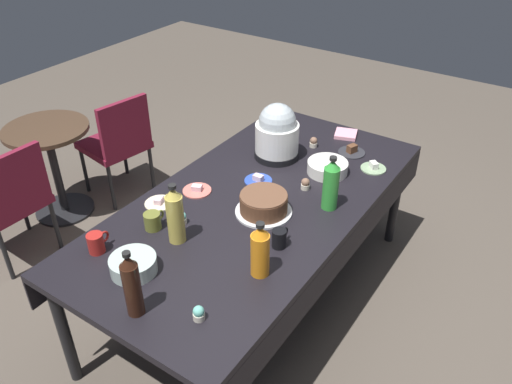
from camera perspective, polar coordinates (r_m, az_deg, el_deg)
name	(u,v)px	position (r m, az deg, el deg)	size (l,w,h in m)	color
ground	(256,298)	(3.34, 0.00, -11.51)	(9.00, 9.00, 0.00)	brown
potluck_table	(256,209)	(2.89, 0.00, -1.85)	(2.20, 1.10, 0.75)	black
frosted_layer_cake	(264,204)	(2.72, 0.85, -1.32)	(0.30, 0.30, 0.11)	silver
slow_cooker	(277,133)	(3.18, 2.33, 6.50)	(0.28, 0.28, 0.35)	black
glass_salad_bowl	(133,265)	(2.44, -13.33, -7.78)	(0.22, 0.22, 0.08)	#B2C6BC
ceramic_snack_bowl	(327,167)	(3.10, 7.85, 2.69)	(0.24, 0.24, 0.07)	silver
dessert_plate_coral	(197,190)	(2.94, -6.50, 0.23)	(0.16, 0.16, 0.04)	#E07266
dessert_plate_charcoal	(352,151)	(3.35, 10.47, 4.43)	(0.17, 0.17, 0.06)	#2D2D33
dessert_plate_sage	(373,167)	(3.20, 12.77, 2.65)	(0.15, 0.15, 0.05)	#8CA87F
dessert_plate_cream	(159,203)	(2.86, -10.59, -1.15)	(0.16, 0.16, 0.04)	beige
dessert_plate_cobalt	(258,180)	(3.00, 0.25, 1.34)	(0.16, 0.16, 0.04)	#2D4CB2
cupcake_mint	(182,218)	(2.69, -8.16, -2.84)	(0.05, 0.05, 0.07)	beige
cupcake_vanilla	(199,313)	(2.18, -6.31, -13.10)	(0.05, 0.05, 0.07)	beige
cupcake_lemon	(305,184)	(2.94, 5.44, 0.88)	(0.05, 0.05, 0.07)	beige
cupcake_cocoa	(314,142)	(3.38, 6.34, 5.45)	(0.05, 0.05, 0.07)	beige
soda_bottle_cola	(132,285)	(2.17, -13.47, -9.94)	(0.07, 0.07, 0.32)	#33190F
soda_bottle_lime_soda	(331,185)	(2.74, 8.22, 0.81)	(0.09, 0.09, 0.31)	green
soda_bottle_orange_juice	(260,251)	(2.30, 0.45, -6.47)	(0.09, 0.09, 0.28)	orange
soda_bottle_ginger_ale	(175,215)	(2.51, -8.87, -2.53)	(0.08, 0.08, 0.32)	gold
coffee_mug_olive	(153,221)	(2.67, -11.26, -3.12)	(0.13, 0.09, 0.09)	olive
coffee_mug_red	(96,243)	(2.59, -17.13, -5.35)	(0.12, 0.08, 0.10)	#B2231E
coffee_mug_black	(280,238)	(2.51, 2.60, -5.07)	(0.11, 0.07, 0.10)	black
paper_napkin_stack	(346,134)	(3.55, 9.84, 6.28)	(0.14, 0.14, 0.02)	pink
maroon_chair_left	(10,198)	(3.69, -25.41, -0.56)	(0.45, 0.45, 0.85)	maroon
maroon_chair_right	(118,140)	(4.14, -14.89, 5.50)	(0.51, 0.51, 0.85)	maroon
round_cafe_table	(52,155)	(4.07, -21.51, 3.81)	(0.60, 0.60, 0.72)	#473323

